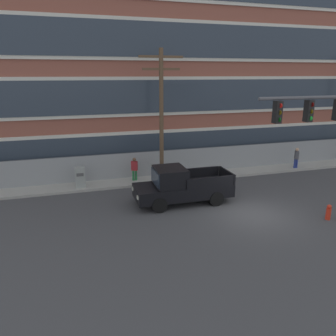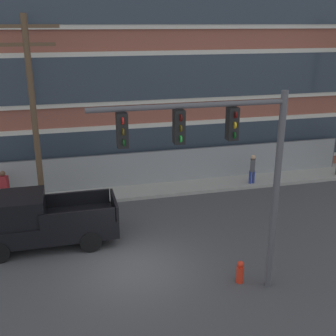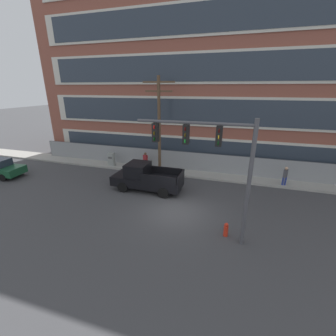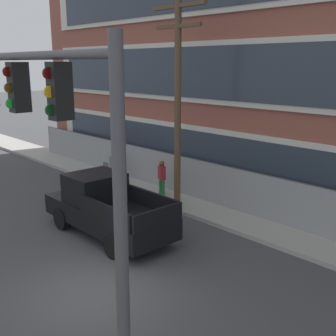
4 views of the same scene
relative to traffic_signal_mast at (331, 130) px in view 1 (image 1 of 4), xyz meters
name	(u,v)px [view 1 (image 1 of 4)]	position (x,y,z in m)	size (l,w,h in m)	color
ground_plane	(253,214)	(-2.27, 2.04, -4.57)	(160.00, 160.00, 0.00)	#424244
sidewalk_building_side	(202,174)	(-2.27, 8.90, -4.49)	(80.00, 2.19, 0.16)	#9E9B93
brick_mill_building	(197,48)	(-0.12, 15.82, 4.45)	(37.74, 12.25, 18.03)	brown
chain_link_fence	(173,162)	(-4.19, 9.47, -3.62)	(29.52, 0.06, 1.88)	gray
traffic_signal_mast	(331,130)	(0.00, 0.00, 0.00)	(5.52, 0.43, 6.26)	#4C4C51
pickup_truck_black	(181,186)	(-5.34, 4.51, -3.60)	(5.40, 2.10, 2.08)	black
utility_pole_near_corner	(161,111)	(-5.43, 8.06, 0.11)	(2.70, 0.26, 8.38)	brown
electrical_cabinet	(80,178)	(-10.56, 8.35, -3.84)	(0.60, 0.45, 1.46)	#939993
pedestrian_near_cabinet	(134,168)	(-7.10, 8.72, -3.60)	(0.46, 0.38, 1.69)	#236B38
pedestrian_by_fence	(296,157)	(4.93, 8.18, -3.60)	(0.39, 0.46, 1.69)	navy
fire_hydrant	(329,212)	(0.92, 0.40, -4.19)	(0.24, 0.24, 0.78)	red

